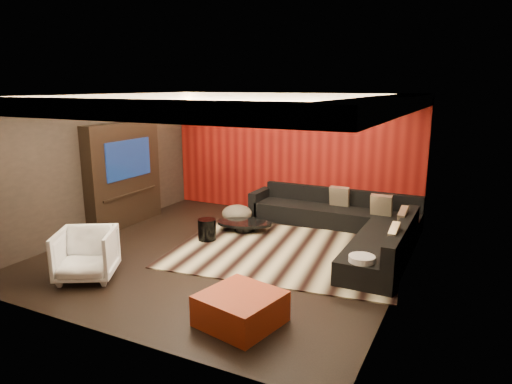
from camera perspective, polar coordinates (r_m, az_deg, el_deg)
The scene contains 26 objects.
floor at distance 8.30m, azimuth -3.74°, elevation -7.79°, with size 6.00×6.00×0.02m, color black.
ceiling at distance 7.75m, azimuth -4.05°, elevation 12.07°, with size 6.00×6.00×0.02m, color silver.
wall_back at distance 10.57m, azimuth 4.38°, elevation 4.68°, with size 6.00×0.02×2.80m, color black.
wall_left at distance 9.75m, azimuth -19.38°, elevation 3.26°, with size 0.02×6.00×2.80m, color black.
wall_right at distance 6.92m, azimuth 18.17°, elevation -0.47°, with size 0.02×6.00×2.80m, color black.
red_feature_wall at distance 10.54m, azimuth 4.29°, elevation 4.66°, with size 5.98×0.05×2.78m, color #6B0C0A.
soffit_back at distance 10.17m, azimuth 3.83°, elevation 11.66°, with size 6.00×0.60×0.22m, color silver.
soffit_front at distance 5.60m, azimuth -18.36°, elevation 9.81°, with size 6.00×0.60×0.22m, color silver.
soffit_left at distance 9.41m, azimuth -18.63°, elevation 10.89°, with size 0.60×4.80×0.22m, color silver.
soffit_right at distance 6.80m, azimuth 16.34°, elevation 10.43°, with size 0.60×4.80×0.22m, color silver.
cove_back at distance 9.86m, azimuth 3.05°, elevation 11.10°, with size 4.80×0.08×0.04m, color #FFD899.
cove_front at distance 5.85m, azimuth -15.95°, elevation 9.20°, with size 4.80×0.08×0.04m, color #FFD899.
cove_left at distance 9.18m, azimuth -17.06°, elevation 10.40°, with size 0.08×4.80×0.04m, color #FFD899.
cove_right at distance 6.87m, azimuth 13.47°, elevation 9.86°, with size 0.08×4.80×0.04m, color #FFD899.
tv_surround at distance 10.12m, azimuth -16.20°, elevation 2.09°, with size 0.30×2.00×2.20m, color black.
tv_screen at distance 9.95m, azimuth -15.64°, elevation 3.99°, with size 0.04×1.30×0.80m, color black.
tv_shelf at distance 10.09m, azimuth -15.38°, elevation -0.21°, with size 0.04×1.60×0.04m, color black.
rug at distance 8.37m, azimuth 3.79°, elevation -7.46°, with size 4.00×3.00×0.02m, color beige.
coffee_table at distance 9.46m, azimuth -1.44°, elevation -4.29°, with size 1.14×1.14×0.19m, color black.
drum_stool at distance 8.93m, azimuth -6.15°, elevation -4.68°, with size 0.35×0.35×0.41m, color black.
striped_pouf at distance 10.08m, azimuth -2.40°, elevation -2.68°, with size 0.66×0.66×0.36m, color #B6AA8D.
white_side_table at distance 7.09m, azimuth 13.02°, elevation -9.65°, with size 0.39×0.39×0.49m, color silver.
orange_ottoman at distance 5.96m, azimuth -1.93°, elevation -14.36°, with size 0.91×0.91×0.40m, color #8E3612.
armchair at distance 7.62m, azimuth -20.47°, elevation -7.31°, with size 0.85×0.87×0.79m, color white.
sectional_sofa at distance 9.23m, azimuth 11.58°, elevation -4.06°, with size 3.65×3.50×0.75m.
throw_pillows at distance 8.83m, azimuth 14.87°, elevation -2.60°, with size 1.84×2.74×0.50m.
Camera 1 is at (3.92, -6.68, 2.96)m, focal length 32.00 mm.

